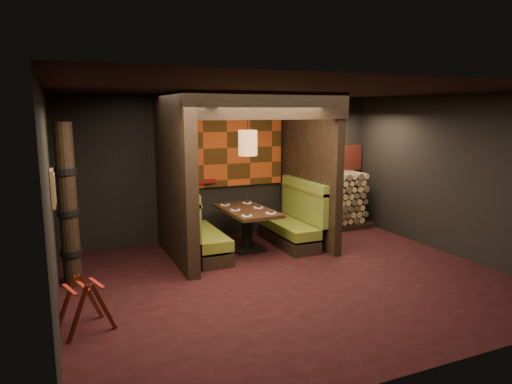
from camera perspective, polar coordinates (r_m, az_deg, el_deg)
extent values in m
cube|color=black|center=(7.14, 4.26, -10.90)|extent=(6.50, 5.50, 0.02)
cube|color=black|center=(6.68, 4.59, 12.76)|extent=(6.50, 5.50, 0.02)
cube|color=black|center=(9.27, -3.62, 3.12)|extent=(6.50, 0.02, 2.85)
cube|color=black|center=(4.57, 20.92, -4.78)|extent=(6.50, 0.02, 2.85)
cube|color=black|center=(5.99, -24.32, -1.59)|extent=(0.02, 5.50, 2.85)
cube|color=black|center=(8.77, 23.60, 1.90)|extent=(0.02, 5.50, 2.85)
cube|color=black|center=(7.83, -10.14, 1.70)|extent=(0.20, 2.20, 2.85)
cube|color=black|center=(8.86, 6.69, 2.76)|extent=(0.15, 2.10, 2.85)
cube|color=black|center=(7.29, 1.74, 10.75)|extent=(2.85, 0.18, 0.44)
cube|color=#AD4013|center=(9.17, -3.69, 5.53)|extent=(2.40, 0.06, 1.55)
cube|color=#AD4013|center=(7.97, -9.69, 4.94)|extent=(0.04, 1.85, 1.45)
cube|color=maroon|center=(9.01, -6.95, 1.30)|extent=(0.60, 0.12, 0.07)
cube|color=black|center=(8.24, -6.49, -7.16)|extent=(0.55, 1.60, 0.22)
cube|color=#61691F|center=(8.17, -6.52, -5.49)|extent=(0.55, 1.60, 0.18)
cube|color=#4A6129|center=(7.99, -8.87, -3.02)|extent=(0.12, 1.60, 0.78)
cube|color=#61691F|center=(7.92, -8.94, -0.55)|extent=(0.15, 1.60, 0.06)
cube|color=black|center=(8.86, 4.01, -5.90)|extent=(0.55, 1.60, 0.22)
cube|color=#61691F|center=(8.79, 4.03, -4.33)|extent=(0.55, 1.60, 0.18)
cube|color=#4A6129|center=(8.86, 5.98, -1.66)|extent=(0.12, 1.60, 0.78)
cube|color=#61691F|center=(8.80, 6.02, 0.58)|extent=(0.15, 1.60, 0.06)
cube|color=black|center=(8.54, -1.12, -7.04)|extent=(0.57, 0.57, 0.06)
cylinder|color=black|center=(8.45, -1.13, -4.91)|extent=(0.20, 0.20, 0.72)
cube|color=#372011|center=(8.36, -1.14, -2.33)|extent=(0.85, 1.50, 0.06)
cylinder|color=white|center=(7.81, -1.15, -2.95)|extent=(0.18, 0.18, 0.01)
cube|color=black|center=(7.81, -1.15, -2.84)|extent=(0.07, 0.11, 0.02)
cylinder|color=white|center=(8.01, 1.86, -2.63)|extent=(0.18, 0.18, 0.01)
cube|color=black|center=(8.00, 1.86, -2.52)|extent=(0.07, 0.11, 0.02)
cylinder|color=white|center=(8.26, -2.60, -2.24)|extent=(0.18, 0.18, 0.01)
cube|color=black|center=(8.26, -2.60, -2.13)|extent=(0.07, 0.11, 0.02)
cylinder|color=white|center=(8.45, 0.29, -1.95)|extent=(0.18, 0.18, 0.01)
cube|color=black|center=(8.44, 0.29, -1.84)|extent=(0.07, 0.11, 0.02)
cylinder|color=white|center=(8.72, -3.89, -1.59)|extent=(0.18, 0.18, 0.01)
cube|color=black|center=(8.72, -3.89, -1.49)|extent=(0.07, 0.11, 0.02)
cylinder|color=white|center=(8.90, -1.12, -1.34)|extent=(0.18, 0.18, 0.01)
cube|color=black|center=(8.89, -1.12, -1.24)|extent=(0.07, 0.11, 0.02)
cylinder|color=#A87440|center=(8.14, -1.03, 6.15)|extent=(0.34, 0.34, 0.45)
sphere|color=#FFC672|center=(8.14, -1.03, 6.15)|extent=(0.18, 0.18, 0.18)
cylinder|color=black|center=(8.12, -1.04, 9.98)|extent=(0.02, 0.02, 0.64)
cube|color=#976F43|center=(6.06, -24.07, 0.42)|extent=(0.04, 0.36, 0.46)
cube|color=#3F3F3F|center=(6.06, -23.83, 0.44)|extent=(0.01, 0.27, 0.36)
cube|color=#401208|center=(5.64, -21.43, -14.19)|extent=(0.30, 0.13, 0.66)
cube|color=#401208|center=(5.74, -18.43, -13.58)|extent=(0.30, 0.13, 0.66)
cube|color=#401208|center=(5.98, -22.72, -12.86)|extent=(0.30, 0.13, 0.66)
cube|color=#401208|center=(6.07, -19.87, -12.32)|extent=(0.30, 0.13, 0.66)
cube|color=maroon|center=(5.72, -22.26, -11.22)|extent=(0.16, 0.40, 0.01)
cube|color=maroon|center=(5.77, -20.77, -10.95)|extent=(0.16, 0.40, 0.01)
cube|color=maroon|center=(5.82, -19.31, -10.68)|extent=(0.16, 0.40, 0.01)
cylinder|color=black|center=(7.11, -22.44, -1.59)|extent=(0.26, 0.26, 2.40)
cylinder|color=black|center=(7.28, -22.07, -6.99)|extent=(0.31, 0.31, 0.09)
cylinder|color=black|center=(7.13, -22.39, -2.37)|extent=(0.31, 0.31, 0.09)
cylinder|color=black|center=(7.04, -22.71, 2.41)|extent=(0.31, 0.31, 0.09)
cube|color=black|center=(10.17, 9.49, -4.20)|extent=(1.73, 0.70, 0.12)
cube|color=brown|center=(10.04, 9.60, -0.81)|extent=(1.73, 0.70, 1.10)
cube|color=maroon|center=(10.19, 8.72, 4.11)|extent=(1.83, 0.10, 0.56)
cube|color=black|center=(9.13, 6.36, 2.98)|extent=(0.08, 0.08, 2.85)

